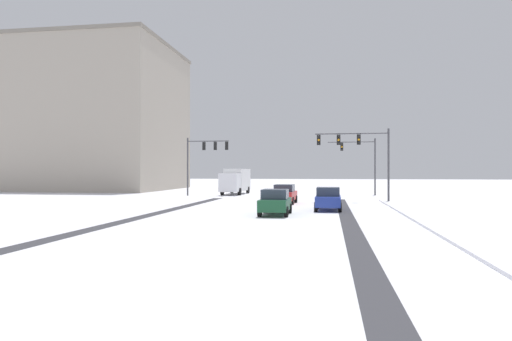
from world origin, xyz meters
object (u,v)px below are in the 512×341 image
at_px(car_dark_green_third, 275,202).
at_px(box_truck_delivery, 236,180).
at_px(traffic_signal_far_right, 362,157).
at_px(office_building_far_left_block, 96,119).
at_px(traffic_signal_far_left, 204,153).
at_px(car_red_lead, 285,194).
at_px(traffic_signal_near_right, 359,148).
at_px(car_blue_second, 328,199).

xyz_separation_m(car_dark_green_third, box_truck_delivery, (-7.67, 24.76, 0.82)).
distance_m(traffic_signal_far_right, office_building_far_left_block, 40.23).
bearing_deg(traffic_signal_far_left, car_red_lead, -47.09).
distance_m(traffic_signal_near_right, traffic_signal_far_right, 12.10).
distance_m(traffic_signal_near_right, car_dark_green_third, 14.81).
bearing_deg(traffic_signal_far_right, traffic_signal_far_left, -167.11).
bearing_deg(car_red_lead, traffic_signal_far_right, 63.41).
height_order(car_dark_green_third, box_truck_delivery, box_truck_delivery).
height_order(traffic_signal_far_left, traffic_signal_far_right, same).
height_order(traffic_signal_far_left, box_truck_delivery, traffic_signal_far_left).
bearing_deg(traffic_signal_near_right, traffic_signal_far_right, 84.60).
height_order(traffic_signal_near_right, car_dark_green_third, traffic_signal_near_right).
distance_m(car_blue_second, office_building_far_left_block, 47.82).
height_order(car_blue_second, car_dark_green_third, same).
relative_size(traffic_signal_far_left, car_blue_second, 1.58).
bearing_deg(office_building_far_left_block, box_truck_delivery, -24.45).
distance_m(car_dark_green_third, office_building_far_left_block, 48.32).
height_order(traffic_signal_far_right, office_building_far_left_block, office_building_far_left_block).
bearing_deg(traffic_signal_near_right, car_dark_green_third, -114.50).
bearing_deg(car_red_lead, traffic_signal_far_left, 132.91).
bearing_deg(traffic_signal_far_right, car_dark_green_third, -105.74).
relative_size(traffic_signal_near_right, car_red_lead, 1.56).
height_order(traffic_signal_far_left, car_blue_second, traffic_signal_far_left).
xyz_separation_m(car_red_lead, box_truck_delivery, (-7.27, 14.62, 0.82)).
distance_m(car_red_lead, car_dark_green_third, 10.15).
height_order(car_dark_green_third, office_building_far_left_block, office_building_far_left_block).
xyz_separation_m(car_blue_second, box_truck_delivery, (-10.94, 20.82, 0.82)).
relative_size(traffic_signal_far_left, traffic_signal_far_right, 1.00).
distance_m(traffic_signal_far_right, car_red_lead, 17.02).
relative_size(traffic_signal_far_right, car_dark_green_third, 1.58).
distance_m(car_red_lead, car_blue_second, 7.21).
relative_size(box_truck_delivery, office_building_far_left_block, 0.32).
distance_m(traffic_signal_near_right, box_truck_delivery, 18.26).
xyz_separation_m(car_blue_second, car_dark_green_third, (-3.27, -3.94, 0.00)).
relative_size(traffic_signal_near_right, traffic_signal_far_left, 1.00).
height_order(traffic_signal_far_left, car_red_lead, traffic_signal_far_left).
xyz_separation_m(traffic_signal_near_right, box_truck_delivery, (-13.58, 11.79, -3.17)).
height_order(traffic_signal_far_right, car_blue_second, traffic_signal_far_right).
relative_size(car_red_lead, car_blue_second, 1.01).
xyz_separation_m(traffic_signal_far_left, traffic_signal_far_right, (17.54, 4.01, -0.36)).
distance_m(traffic_signal_near_right, car_red_lead, 7.98).
height_order(traffic_signal_near_right, traffic_signal_far_left, same).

